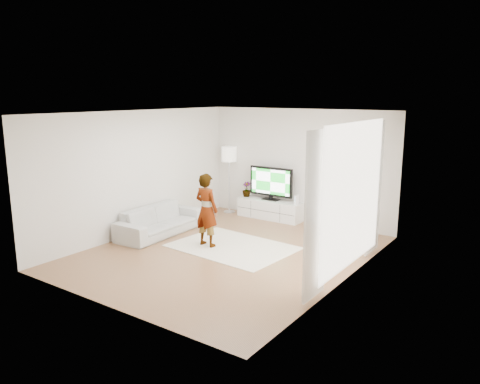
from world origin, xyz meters
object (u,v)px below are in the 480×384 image
Objects in this scene: media_console at (270,209)px; floor_lamp at (229,157)px; television at (271,182)px; rug at (232,247)px; player at (207,210)px; sofa at (160,221)px.

floor_lamp reaches higher than media_console.
floor_lamp is at bearing -175.77° from television.
floor_lamp reaches higher than television.
media_console is at bearing 102.86° from rug.
television is at bearing 4.23° from floor_lamp.
player reaches higher than television.
floor_lamp is at bearing -4.92° from sofa.
player is 0.87× the size of floor_lamp.
sofa is at bearing -92.28° from floor_lamp.
television reaches higher than sofa.
television is at bearing -85.50° from player.
media_console is at bearing -90.00° from television.
media_console is 2.94m from sofa.
media_console is 0.97× the size of floor_lamp.
floor_lamp is at bearing -177.03° from media_console.
television is at bearing -29.80° from sofa.
rug is at bearing -52.58° from floor_lamp.
player is at bearing -63.10° from floor_lamp.
television is 0.79× the size of player.
rug is 1.94m from sofa.
sofa is (-1.35, -2.64, -0.63)m from television.
media_console is at bearing -30.05° from sofa.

